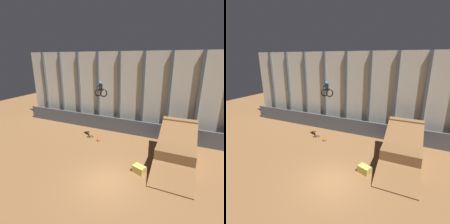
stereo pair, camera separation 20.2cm
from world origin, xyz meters
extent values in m
plane|color=brown|center=(0.00, 0.00, 0.00)|extent=(60.00, 60.00, 0.00)
cube|color=beige|center=(0.00, 9.58, 4.52)|extent=(32.00, 0.12, 9.04)
cube|color=#4C5156|center=(-13.82, 9.38, 4.52)|extent=(0.28, 0.28, 9.04)
cube|color=#4C5156|center=(-11.05, 9.38, 4.52)|extent=(0.28, 0.28, 9.04)
cube|color=#4C5156|center=(-8.29, 9.38, 4.52)|extent=(0.28, 0.28, 9.04)
cube|color=#4C5156|center=(-5.53, 9.38, 4.52)|extent=(0.28, 0.28, 9.04)
cube|color=#4C5156|center=(-2.76, 9.38, 4.52)|extent=(0.28, 0.28, 9.04)
cube|color=#4C5156|center=(0.00, 9.38, 4.52)|extent=(0.28, 0.28, 9.04)
cube|color=#4C5156|center=(2.76, 9.38, 4.52)|extent=(0.28, 0.28, 9.04)
cube|color=#4C5156|center=(5.53, 9.38, 4.52)|extent=(0.28, 0.28, 9.04)
cube|color=#474C56|center=(0.00, 8.34, 0.85)|extent=(31.36, 0.20, 1.71)
cube|color=brown|center=(4.18, 4.83, 0.90)|extent=(2.90, 4.46, 1.80)
cube|color=brown|center=(4.18, 6.81, 1.50)|extent=(2.96, 0.50, 3.00)
cube|color=brown|center=(4.18, 3.88, 1.50)|extent=(2.96, 6.45, 3.18)
torus|color=black|center=(-3.61, 5.83, 5.04)|extent=(0.64, 0.69, 0.74)
torus|color=black|center=(-2.56, 4.92, 5.24)|extent=(0.64, 0.69, 0.74)
cube|color=#B7B7BC|center=(-3.06, 5.35, 5.27)|extent=(0.54, 0.50, 0.35)
cube|color=green|center=(-3.21, 5.48, 5.44)|extent=(0.49, 0.46, 0.30)
cube|color=black|center=(-2.91, 5.22, 5.52)|extent=(0.54, 0.50, 0.20)
cube|color=green|center=(-2.52, 4.88, 5.51)|extent=(0.37, 0.34, 0.11)
cylinder|color=#B7B7BC|center=(-3.50, 5.73, 5.31)|extent=(0.28, 0.25, 0.50)
cylinder|color=black|center=(-3.50, 5.73, 5.55)|extent=(0.39, 0.57, 0.04)
cube|color=black|center=(-3.09, 5.38, 5.77)|extent=(0.38, 0.38, 0.52)
sphere|color=#2393CC|center=(-3.20, 5.47, 6.07)|extent=(0.39, 0.39, 0.29)
cylinder|color=black|center=(-3.19, 5.30, 5.50)|extent=(0.36, 0.33, 0.37)
cylinder|color=black|center=(-3.03, 5.48, 5.50)|extent=(0.36, 0.33, 0.37)
cylinder|color=black|center=(-3.38, 5.41, 5.75)|extent=(0.43, 0.39, 0.32)
cylinder|color=black|center=(-3.17, 5.65, 5.75)|extent=(0.43, 0.39, 0.32)
cube|color=black|center=(-3.54, 5.42, 0.01)|extent=(0.36, 0.36, 0.03)
cone|color=orange|center=(-3.54, 5.42, 0.31)|extent=(0.28, 0.28, 0.55)
cube|color=#CCB751|center=(1.82, 1.96, 0.28)|extent=(1.06, 0.88, 0.56)
cube|color=#996623|center=(1.82, 1.96, 0.28)|extent=(0.86, 0.36, 0.57)
camera|label=1|loc=(4.52, -9.22, 8.35)|focal=28.00mm
camera|label=2|loc=(4.70, -9.14, 8.35)|focal=28.00mm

